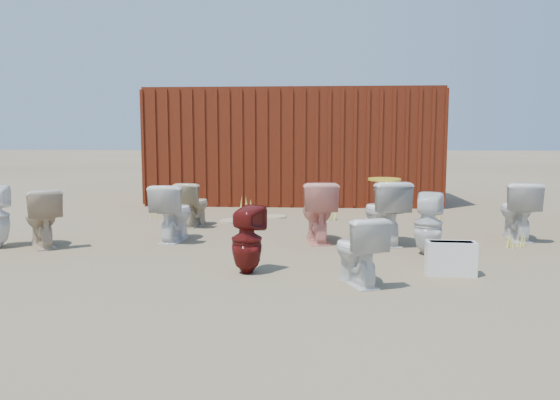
# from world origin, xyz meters

# --- Properties ---
(ground) EXTENTS (100.00, 100.00, 0.00)m
(ground) POSITION_xyz_m (0.00, 0.00, 0.00)
(ground) COLOR brown
(ground) RESTS_ON ground
(shipping_container) EXTENTS (6.00, 2.40, 2.40)m
(shipping_container) POSITION_xyz_m (0.00, 5.20, 1.20)
(shipping_container) COLOR #4D190C
(shipping_container) RESTS_ON ground
(toilet_front_a) EXTENTS (0.50, 0.80, 0.78)m
(toilet_front_a) POSITION_xyz_m (-1.45, 0.41, 0.39)
(toilet_front_a) COLOR white
(toilet_front_a) RESTS_ON ground
(toilet_front_pink) EXTENTS (0.56, 0.86, 0.82)m
(toilet_front_pink) POSITION_xyz_m (0.52, 0.47, 0.41)
(toilet_front_pink) COLOR #F49A8D
(toilet_front_pink) RESTS_ON ground
(toilet_front_c) EXTENTS (0.59, 0.75, 0.67)m
(toilet_front_c) POSITION_xyz_m (0.90, -1.65, 0.33)
(toilet_front_c) COLOR white
(toilet_front_c) RESTS_ON ground
(toilet_front_maroon) EXTENTS (0.43, 0.43, 0.70)m
(toilet_front_maroon) POSITION_xyz_m (-0.22, -1.30, 0.35)
(toilet_front_maroon) COLOR #5F1210
(toilet_front_maroon) RESTS_ON ground
(toilet_front_e) EXTENTS (0.50, 0.81, 0.80)m
(toilet_front_e) POSITION_xyz_m (3.27, 0.82, 0.40)
(toilet_front_e) COLOR silver
(toilet_front_e) RESTS_ON ground
(toilet_back_beige_left) EXTENTS (0.78, 0.84, 0.75)m
(toilet_back_beige_left) POSITION_xyz_m (-3.04, -0.10, 0.38)
(toilet_back_beige_left) COLOR #C8B293
(toilet_back_beige_left) RESTS_ON ground
(toilet_back_beige_right) EXTENTS (0.52, 0.75, 0.70)m
(toilet_back_beige_right) POSITION_xyz_m (-1.45, 1.64, 0.35)
(toilet_back_beige_right) COLOR #C6B691
(toilet_back_beige_right) RESTS_ON ground
(toilet_back_yellowlid) EXTENTS (0.67, 0.92, 0.85)m
(toilet_back_yellowlid) POSITION_xyz_m (1.39, 0.38, 0.42)
(toilet_back_yellowlid) COLOR white
(toilet_back_yellowlid) RESTS_ON ground
(toilet_back_e) EXTENTS (0.43, 0.44, 0.75)m
(toilet_back_e) POSITION_xyz_m (1.84, -0.25, 0.37)
(toilet_back_e) COLOR white
(toilet_back_e) RESTS_ON ground
(yellow_lid) EXTENTS (0.43, 0.54, 0.02)m
(yellow_lid) POSITION_xyz_m (1.39, 0.38, 0.86)
(yellow_lid) COLOR gold
(yellow_lid) RESTS_ON toilet_back_yellowlid
(loose_tank) EXTENTS (0.51, 0.22, 0.35)m
(loose_tank) POSITION_xyz_m (1.88, -1.24, 0.17)
(loose_tank) COLOR white
(loose_tank) RESTS_ON ground
(loose_lid_near) EXTENTS (0.44, 0.54, 0.02)m
(loose_lid_near) POSITION_xyz_m (-0.93, 2.14, 0.01)
(loose_lid_near) COLOR #BEAC8A
(loose_lid_near) RESTS_ON ground
(loose_lid_far) EXTENTS (0.42, 0.51, 0.02)m
(loose_lid_far) POSITION_xyz_m (-0.21, 2.70, 0.01)
(loose_lid_far) COLOR #B9AF86
(loose_lid_far) RESTS_ON ground
(weed_clump_a) EXTENTS (0.36, 0.36, 0.28)m
(weed_clump_a) POSITION_xyz_m (-2.27, 2.62, 0.14)
(weed_clump_a) COLOR #CBCA51
(weed_clump_a) RESTS_ON ground
(weed_clump_b) EXTENTS (0.32, 0.32, 0.31)m
(weed_clump_b) POSITION_xyz_m (0.74, 2.46, 0.16)
(weed_clump_b) COLOR #CBCA51
(weed_clump_b) RESTS_ON ground
(weed_clump_c) EXTENTS (0.36, 0.36, 0.30)m
(weed_clump_c) POSITION_xyz_m (2.47, 2.63, 0.15)
(weed_clump_c) COLOR #CBCA51
(weed_clump_c) RESTS_ON ground
(weed_clump_d) EXTENTS (0.30, 0.30, 0.30)m
(weed_clump_d) POSITION_xyz_m (-0.80, 3.34, 0.15)
(weed_clump_d) COLOR #CBCA51
(weed_clump_d) RESTS_ON ground
(weed_clump_e) EXTENTS (0.34, 0.34, 0.28)m
(weed_clump_e) POSITION_xyz_m (1.74, 3.50, 0.14)
(weed_clump_e) COLOR #CBCA51
(weed_clump_e) RESTS_ON ground
(weed_clump_f) EXTENTS (0.28, 0.28, 0.21)m
(weed_clump_f) POSITION_xyz_m (3.08, 0.29, 0.10)
(weed_clump_f) COLOR #CBCA51
(weed_clump_f) RESTS_ON ground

